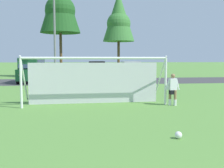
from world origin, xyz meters
name	(u,v)px	position (x,y,z in m)	size (l,w,h in m)	color
ground_plane	(101,98)	(0.00, 15.00, 0.00)	(400.00, 400.00, 0.00)	#598C3D
parking_lot_strip	(90,81)	(0.00, 27.84, 0.00)	(52.00, 8.40, 0.01)	#3D3D3F
soccer_ball	(178,135)	(1.55, 6.19, 0.11)	(0.22, 0.22, 0.22)	white
soccer_goal	(95,80)	(-0.49, 12.89, 1.29)	(7.46, 2.09, 2.57)	white
player_defender_far	(173,90)	(3.45, 11.82, 0.82)	(0.74, 0.31, 1.64)	#936B4C
parked_car_slot_far_left	(32,69)	(-5.96, 26.85, 1.34)	(2.46, 4.93, 2.52)	#194C2D
parked_car_slot_left	(67,74)	(-2.47, 27.39, 0.88)	(2.14, 4.26, 1.72)	red
parked_car_slot_center_left	(97,70)	(0.87, 29.07, 1.11)	(2.40, 4.73, 2.16)	black
parked_car_slot_center	(131,71)	(4.37, 26.83, 1.11)	(2.38, 4.72, 2.16)	#B2B2BC
tree_left_edge	(60,3)	(-3.47, 34.96, 9.67)	(5.27, 5.27, 14.05)	brown
tree_mid_left	(119,18)	(4.44, 35.82, 8.05)	(4.39, 4.39, 11.70)	brown
street_lamp	(57,38)	(-3.11, 22.35, 4.20)	(2.00, 0.32, 8.11)	slate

